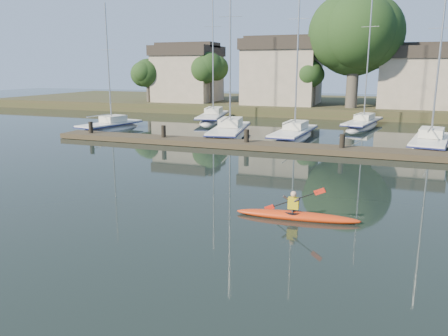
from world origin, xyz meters
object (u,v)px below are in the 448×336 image
(sailboat_1, at_px, (229,138))
(sailboat_5, at_px, (213,122))
(kayak, at_px, (296,214))
(sailboat_6, at_px, (362,128))
(sailboat_0, at_px, (110,132))
(sailboat_3, at_px, (429,150))
(dock, at_px, (292,147))
(sailboat_2, at_px, (294,140))

(sailboat_1, height_order, sailboat_5, sailboat_5)
(kayak, relative_size, sailboat_6, 0.30)
(sailboat_0, relative_size, sailboat_3, 0.88)
(sailboat_1, distance_m, sailboat_6, 13.04)
(kayak, distance_m, sailboat_1, 18.96)
(dock, xyz_separation_m, sailboat_5, (-10.62, 13.53, -0.40))
(kayak, xyz_separation_m, sailboat_2, (-3.53, 17.70, -0.35))
(sailboat_0, bearing_deg, sailboat_5, 69.50)
(sailboat_6, bearing_deg, sailboat_1, -124.24)
(dock, height_order, sailboat_5, sailboat_5)
(sailboat_0, height_order, sailboat_2, sailboat_2)
(kayak, bearing_deg, sailboat_2, 97.11)
(dock, height_order, sailboat_2, sailboat_2)
(dock, bearing_deg, sailboat_2, 100.04)
(sailboat_0, relative_size, sailboat_5, 0.74)
(sailboat_3, distance_m, sailboat_5, 21.01)
(dock, distance_m, sailboat_5, 17.21)
(sailboat_6, bearing_deg, dock, -93.37)
(sailboat_5, xyz_separation_m, sailboat_6, (14.21, 0.08, 0.02))
(sailboat_2, bearing_deg, sailboat_1, -168.07)
(sailboat_1, xyz_separation_m, sailboat_6, (9.32, 9.12, 0.04))
(sailboat_0, xyz_separation_m, sailboat_3, (24.51, -0.10, -0.01))
(kayak, relative_size, sailboat_0, 0.38)
(sailboat_1, relative_size, sailboat_2, 1.03)
(dock, xyz_separation_m, sailboat_3, (8.22, 4.22, -0.40))
(kayak, xyz_separation_m, sailboat_0, (-18.91, 16.85, -0.35))
(sailboat_2, relative_size, sailboat_5, 0.95)
(sailboat_2, xyz_separation_m, sailboat_3, (9.13, -0.95, -0.01))
(sailboat_0, distance_m, sailboat_6, 21.94)
(sailboat_0, distance_m, sailboat_3, 24.51)
(sailboat_2, bearing_deg, kayak, -74.80)
(kayak, bearing_deg, sailboat_0, 134.13)
(dock, height_order, sailboat_0, sailboat_0)
(sailboat_2, bearing_deg, sailboat_6, 65.83)
(sailboat_0, distance_m, sailboat_5, 10.82)
(sailboat_0, bearing_deg, kayak, -30.57)
(sailboat_0, relative_size, sailboat_1, 0.76)
(sailboat_2, distance_m, sailboat_5, 12.81)
(sailboat_5, distance_m, sailboat_6, 14.21)
(dock, distance_m, sailboat_1, 7.29)
(sailboat_1, bearing_deg, sailboat_2, -0.90)
(kayak, relative_size, sailboat_2, 0.30)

